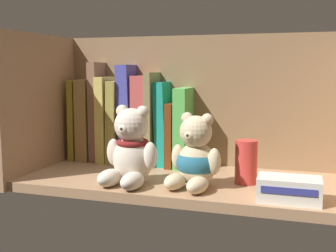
% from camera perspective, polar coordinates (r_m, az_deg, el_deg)
% --- Properties ---
extents(shelf_board, '(0.66, 0.28, 0.02)m').
position_cam_1_polar(shelf_board, '(0.91, 1.54, -7.65)').
color(shelf_board, '#A87F5B').
rests_on(shelf_board, ground).
extents(shelf_back_panel, '(0.68, 0.01, 0.33)m').
position_cam_1_polar(shelf_back_panel, '(1.02, 3.86, 2.89)').
color(shelf_back_panel, olive).
rests_on(shelf_back_panel, ground).
extents(shelf_side_panel_left, '(0.02, 0.31, 0.33)m').
position_cam_1_polar(shelf_side_panel_left, '(1.03, -16.81, 2.60)').
color(shelf_side_panel_left, '#A87F5B').
rests_on(shelf_side_panel_left, ground).
extents(book_0, '(0.02, 0.10, 0.20)m').
position_cam_1_polar(book_0, '(1.12, -11.91, 0.87)').
color(book_0, olive).
rests_on(book_0, shelf_board).
extents(book_1, '(0.03, 0.10, 0.20)m').
position_cam_1_polar(book_1, '(1.10, -10.63, 0.87)').
color(book_1, '#9C7945').
rests_on(book_1, shelf_board).
extents(book_2, '(0.02, 0.09, 0.25)m').
position_cam_1_polar(book_2, '(1.08, -9.22, 1.94)').
color(book_2, '#855E49').
rests_on(book_2, shelf_board).
extents(book_3, '(0.02, 0.12, 0.21)m').
position_cam_1_polar(book_3, '(1.08, -7.96, 0.97)').
color(book_3, '#CEBB58').
rests_on(book_3, shelf_board).
extents(book_4, '(0.03, 0.11, 0.20)m').
position_cam_1_polar(book_4, '(1.06, -6.65, 0.65)').
color(book_4, '#9B8D42').
rests_on(book_4, shelf_board).
extents(book_5, '(0.04, 0.10, 0.24)m').
position_cam_1_polar(book_5, '(1.05, -5.16, 1.65)').
color(book_5, '#4347AD').
rests_on(book_5, shelf_board).
extents(book_6, '(0.03, 0.09, 0.22)m').
position_cam_1_polar(book_6, '(1.04, -3.32, 0.88)').
color(book_6, '#BE4E4E').
rests_on(book_6, shelf_board).
extents(book_7, '(0.02, 0.12, 0.22)m').
position_cam_1_polar(book_7, '(1.03, -1.79, 1.05)').
color(book_7, olive).
rests_on(book_7, shelf_board).
extents(book_8, '(0.03, 0.09, 0.20)m').
position_cam_1_polar(book_8, '(1.02, -0.46, 0.37)').
color(book_8, teal).
rests_on(book_8, shelf_board).
extents(book_9, '(0.02, 0.12, 0.15)m').
position_cam_1_polar(book_9, '(1.02, 0.91, -1.06)').
color(book_9, '#612E11').
rests_on(book_9, shelf_board).
extents(book_10, '(0.03, 0.12, 0.19)m').
position_cam_1_polar(book_10, '(1.01, 2.40, -0.12)').
color(book_10, '#53B851').
rests_on(book_10, shelf_board).
extents(teddy_bear_larger, '(0.12, 0.12, 0.16)m').
position_cam_1_polar(teddy_bear_larger, '(0.85, -5.08, -3.34)').
color(teddy_bear_larger, beige).
rests_on(teddy_bear_larger, shelf_board).
extents(teddy_bear_smaller, '(0.11, 0.12, 0.15)m').
position_cam_1_polar(teddy_bear_smaller, '(0.83, 3.73, -4.39)').
color(teddy_bear_smaller, beige).
rests_on(teddy_bear_smaller, shelf_board).
extents(pillar_candle, '(0.04, 0.04, 0.09)m').
position_cam_1_polar(pillar_candle, '(0.87, 10.54, -4.80)').
color(pillar_candle, '#C63833').
rests_on(pillar_candle, shelf_board).
extents(small_product_box, '(0.11, 0.06, 0.04)m').
position_cam_1_polar(small_product_box, '(0.77, 16.10, -8.24)').
color(small_product_box, silver).
rests_on(small_product_box, shelf_board).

